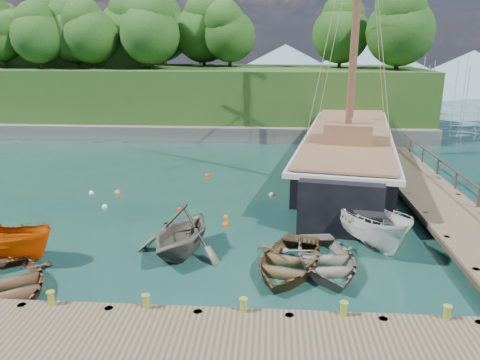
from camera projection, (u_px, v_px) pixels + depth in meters
The scene contains 25 objects.
ground at pixel (203, 254), 19.37m from camera, with size 160.00×160.00×0.00m, color #163528.
dock_near at pixel (240, 345), 12.90m from camera, with size 20.00×3.20×1.10m.
dock_east at pixel (433, 197), 25.19m from camera, with size 3.20×24.00×1.10m.
bollard_0 at pixel (54, 321), 14.76m from camera, with size 0.26×0.26×0.45m, color olive.
bollard_1 at pixel (147, 325), 14.56m from camera, with size 0.26×0.26×0.45m, color olive.
bollard_2 at pixel (243, 328), 14.36m from camera, with size 0.26×0.26×0.45m, color olive.
bollard_3 at pixel (342, 332), 14.17m from camera, with size 0.26×0.26×0.45m, color olive.
bollard_4 at pixel (443, 337), 13.97m from camera, with size 0.26×0.26×0.45m, color olive.
rowboat_0 at pixel (13, 291), 16.49m from camera, with size 3.20×4.48×0.93m, color brown.
rowboat_1 at pixel (182, 253), 19.47m from camera, with size 3.69×4.28×2.25m, color #666055.
rowboat_2 at pixel (288, 270), 18.05m from camera, with size 3.39×4.75×0.98m, color brown.
rowboat_3 at pixel (326, 268), 18.16m from camera, with size 3.30×4.62×0.96m, color slate.
motorboat_orange at pixel (5, 260), 18.85m from camera, with size 1.65×4.38×1.69m, color #C24C06.
cabin_boat_white at pixel (366, 242), 20.54m from camera, with size 2.00×5.32×2.05m, color white.
schooner at pixel (347, 155), 31.25m from camera, with size 9.18×29.18×21.83m.
mooring_buoy_0 at pixel (105, 207), 24.86m from camera, with size 0.31×0.31×0.31m, color silver.
mooring_buoy_1 at pixel (179, 210), 24.43m from camera, with size 0.29×0.29×0.29m, color #F92000.
mooring_buoy_2 at pixel (226, 218), 23.38m from camera, with size 0.30×0.30×0.30m, color #DB520D.
mooring_buoy_3 at pixel (272, 195), 26.80m from camera, with size 0.33×0.33×0.33m, color silver.
mooring_buoy_4 at pixel (117, 193), 27.19m from camera, with size 0.36×0.36×0.36m, color orange.
mooring_buoy_5 at pixel (208, 176), 30.56m from camera, with size 0.36×0.36×0.36m, color #F83000.
mooring_buoy_6 at pixel (91, 193), 27.13m from camera, with size 0.29×0.29×0.29m, color silver.
mooring_buoy_7 at pixel (226, 225), 22.42m from camera, with size 0.33×0.33×0.33m, color #F14B00.
headland at pixel (122, 71), 48.64m from camera, with size 51.00×19.31×12.90m.
distant_ridge at pixel (281, 65), 84.81m from camera, with size 117.00×40.00×10.00m.
Camera 1 is at (2.75, -17.55, 8.47)m, focal length 35.00 mm.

